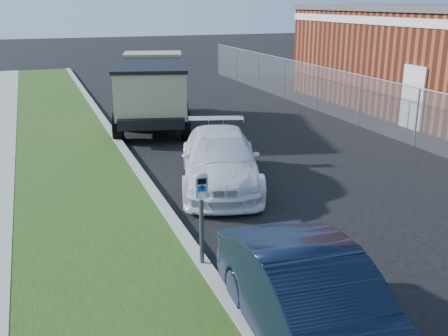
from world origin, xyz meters
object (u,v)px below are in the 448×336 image
object	(u,v)px
parking_meter	(201,198)
navy_sedan	(314,305)
dump_truck	(153,87)
white_wagon	(219,159)

from	to	relation	value
parking_meter	navy_sedan	bearing A→B (deg)	-69.30
navy_sedan	dump_truck	size ratio (longest dim) A/B	0.62
parking_meter	white_wagon	world-z (taller)	parking_meter
white_wagon	dump_truck	world-z (taller)	dump_truck
dump_truck	navy_sedan	bearing A→B (deg)	-80.44
navy_sedan	parking_meter	bearing A→B (deg)	108.37
dump_truck	white_wagon	bearing A→B (deg)	-76.02
parking_meter	navy_sedan	size ratio (longest dim) A/B	0.40
dump_truck	parking_meter	bearing A→B (deg)	-84.85
white_wagon	dump_truck	distance (m)	7.19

